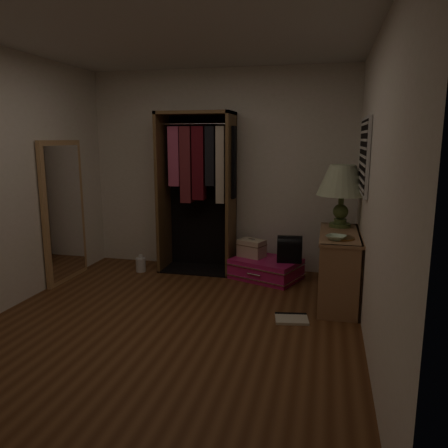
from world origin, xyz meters
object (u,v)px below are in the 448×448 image
at_px(console_bookshelf, 338,265).
at_px(train_case, 252,248).
at_px(pink_suitcase, 266,269).
at_px(table_lamp, 342,182).
at_px(black_bag, 290,248).
at_px(open_wardrobe, 200,178).
at_px(white_jug, 141,264).
at_px(floor_mirror, 64,212).

relative_size(console_bookshelf, train_case, 2.90).
xyz_separation_m(console_bookshelf, pink_suitcase, (-0.85, 0.56, -0.27)).
bearing_deg(table_lamp, black_bag, 158.90).
bearing_deg(pink_suitcase, black_bag, 14.42).
distance_m(console_bookshelf, table_lamp, 0.91).
bearing_deg(black_bag, pink_suitcase, 168.66).
height_order(open_wardrobe, black_bag, open_wardrobe).
bearing_deg(white_jug, black_bag, 1.90).
relative_size(floor_mirror, train_case, 4.41).
xyz_separation_m(black_bag, table_lamp, (0.57, -0.22, 0.84)).
bearing_deg(pink_suitcase, train_case, -179.84).
distance_m(floor_mirror, black_bag, 2.77).
xyz_separation_m(pink_suitcase, white_jug, (-1.64, -0.10, -0.03)).
relative_size(table_lamp, white_jug, 3.07).
xyz_separation_m(console_bookshelf, floor_mirror, (-3.24, -0.04, 0.46)).
relative_size(train_case, table_lamp, 0.56).
bearing_deg(table_lamp, floor_mirror, -173.92).
xyz_separation_m(floor_mirror, table_lamp, (3.24, 0.35, 0.40)).
bearing_deg(open_wardrobe, train_case, -7.55).
bearing_deg(table_lamp, console_bookshelf, -91.06).
xyz_separation_m(console_bookshelf, table_lamp, (0.01, 0.30, 0.86)).
height_order(black_bag, table_lamp, table_lamp).
xyz_separation_m(console_bookshelf, white_jug, (-2.49, 0.46, -0.30)).
relative_size(pink_suitcase, train_case, 2.52).
relative_size(pink_suitcase, black_bag, 3.01).
relative_size(pink_suitcase, white_jug, 4.32).
bearing_deg(open_wardrobe, console_bookshelf, -22.62).
bearing_deg(table_lamp, open_wardrobe, 166.40).
relative_size(floor_mirror, black_bag, 5.27).
bearing_deg(train_case, console_bookshelf, -8.43).
xyz_separation_m(floor_mirror, black_bag, (2.67, 0.56, -0.44)).
height_order(open_wardrobe, pink_suitcase, open_wardrobe).
relative_size(black_bag, white_jug, 1.44).
relative_size(open_wardrobe, floor_mirror, 1.21).
relative_size(open_wardrobe, black_bag, 6.36).
height_order(table_lamp, white_jug, table_lamp).
height_order(console_bookshelf, open_wardrobe, open_wardrobe).
distance_m(train_case, black_bag, 0.50).
xyz_separation_m(open_wardrobe, pink_suitcase, (0.90, -0.17, -1.10)).
xyz_separation_m(black_bag, white_jug, (-1.93, -0.06, -0.32)).
height_order(floor_mirror, white_jug, floor_mirror).
bearing_deg(table_lamp, white_jug, 176.44).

